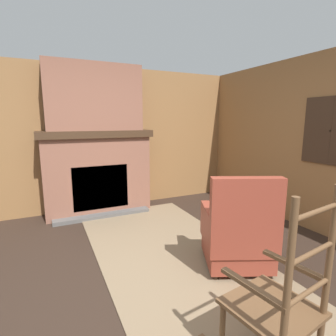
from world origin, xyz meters
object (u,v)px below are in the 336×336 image
at_px(rocking_chair, 277,315).
at_px(firewood_stack, 242,217).
at_px(storage_case, 107,127).
at_px(armchair, 238,235).
at_px(oil_lamp_vase, 77,124).

distance_m(rocking_chair, firewood_stack, 2.36).
relative_size(rocking_chair, storage_case, 4.91).
bearing_deg(storage_case, firewood_stack, 45.87).
distance_m(armchair, firewood_stack, 1.20).
xyz_separation_m(rocking_chair, firewood_stack, (-1.88, 1.39, -0.29)).
xyz_separation_m(firewood_stack, storage_case, (-1.53, -1.58, 1.29)).
relative_size(armchair, oil_lamp_vase, 3.52).
height_order(rocking_chair, oil_lamp_vase, oil_lamp_vase).
bearing_deg(rocking_chair, firewood_stack, -44.98).
bearing_deg(oil_lamp_vase, rocking_chair, 10.96).
bearing_deg(firewood_stack, rocking_chair, -36.45).
relative_size(firewood_stack, storage_case, 2.03).
bearing_deg(rocking_chair, storage_case, -5.33).
xyz_separation_m(firewood_stack, oil_lamp_vase, (-1.53, -2.05, 1.34)).
bearing_deg(oil_lamp_vase, armchair, 27.42).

